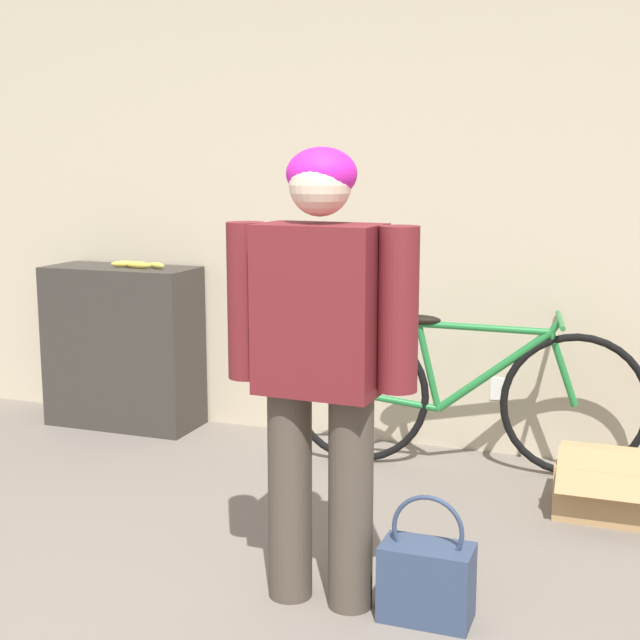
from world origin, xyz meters
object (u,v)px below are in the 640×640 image
(handbag, at_px, (427,579))
(cardboard_box, at_px, (614,485))
(person, at_px, (320,346))
(banana, at_px, (139,265))
(bicycle, at_px, (464,394))

(handbag, xyz_separation_m, cardboard_box, (0.56, 1.20, -0.02))
(person, distance_m, banana, 2.34)
(person, relative_size, cardboard_box, 3.22)
(handbag, distance_m, cardboard_box, 1.32)
(banana, relative_size, cardboard_box, 0.73)
(person, xyz_separation_m, banana, (-1.69, 1.61, 0.04))
(bicycle, xyz_separation_m, banana, (-1.89, 0.08, 0.57))
(handbag, bearing_deg, banana, 141.99)
(banana, bearing_deg, person, -43.75)
(bicycle, bearing_deg, person, -105.58)
(bicycle, bearing_deg, cardboard_box, -32.74)
(handbag, relative_size, cardboard_box, 0.90)
(person, height_order, bicycle, person)
(person, relative_size, banana, 4.38)
(cardboard_box, bearing_deg, bicycle, 155.36)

